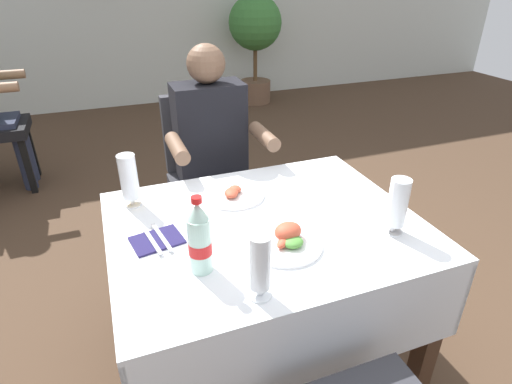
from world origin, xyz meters
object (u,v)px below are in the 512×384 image
Objects in this scene: plate_near_camera at (287,240)px; beer_glass_left at (129,180)px; potted_plant_corner at (255,33)px; plate_far_diner at (234,194)px; seated_diner_far at (214,154)px; chair_far_diner_seat at (209,173)px; napkin_cutlery_set at (157,240)px; beer_glass_right at (397,206)px; beer_glass_middle at (260,267)px; main_dining_table at (265,258)px; cola_bottle_primary at (200,239)px.

beer_glass_left is at bearing 134.73° from plate_near_camera.
plate_far_diner is at bearing -111.92° from potted_plant_corner.
beer_glass_left is (-0.45, -0.43, 0.13)m from seated_diner_far.
seated_diner_far is at bearing -114.24° from potted_plant_corner.
chair_far_diner_seat reaches higher than napkin_cutlery_set.
beer_glass_left is (-0.47, 0.47, 0.09)m from plate_near_camera.
potted_plant_corner is (1.02, 4.11, 0.03)m from beer_glass_right.
beer_glass_left is (-0.40, 0.07, 0.10)m from plate_far_diner.
beer_glass_middle is (-0.17, -1.10, 0.12)m from seated_diner_far.
napkin_cutlery_set is at bearing -119.35° from seated_diner_far.
beer_glass_middle is at bearing -66.87° from beer_glass_left.
seated_diner_far reaches higher than plate_near_camera.
seated_diner_far is 5.93× the size of beer_glass_right.
main_dining_table is 1.18× the size of chair_far_diner_seat.
plate_near_camera is 1.00× the size of plate_far_diner.
beer_glass_right is 4.23m from potted_plant_corner.
beer_glass_right reaches higher than main_dining_table.
potted_plant_corner is (1.41, 4.05, 0.12)m from plate_near_camera.
plate_near_camera reaches higher than main_dining_table.
cola_bottle_primary reaches higher than napkin_cutlery_set.
seated_diner_far is at bearing 72.29° from cola_bottle_primary.
napkin_cutlery_set is at bearing -115.77° from chair_far_diner_seat.
seated_diner_far is 0.51m from plate_far_diner.
beer_glass_middle is (-0.12, -0.60, 0.09)m from plate_far_diner.
beer_glass_left reaches higher than beer_glass_middle.
main_dining_table is 0.44m from cola_bottle_primary.
potted_plant_corner reaches higher than napkin_cutlery_set.
seated_diner_far is 0.96× the size of potted_plant_corner.
beer_glass_left is at bearing 145.30° from main_dining_table.
beer_glass_middle is at bearing -98.62° from seated_diner_far.
plate_near_camera is (0.02, -1.01, 0.20)m from chair_far_diner_seat.
plate_far_diner reaches higher than main_dining_table.
potted_plant_corner reaches higher than cola_bottle_primary.
cola_bottle_primary is 0.26m from napkin_cutlery_set.
seated_diner_far is 0.83m from napkin_cutlery_set.
plate_near_camera is 0.97× the size of cola_bottle_primary.
plate_far_diner is (-0.06, 0.40, -0.01)m from plate_near_camera.
beer_glass_right is (0.57, 0.14, 0.00)m from beer_glass_middle.
beer_glass_right reaches higher than napkin_cutlery_set.
beer_glass_left is (-0.45, -0.54, 0.29)m from chair_far_diner_seat.
beer_glass_right reaches higher than plate_far_diner.
seated_diner_far reaches higher than main_dining_table.
plate_far_diner is 0.50m from cola_bottle_primary.
main_dining_table is 0.54m from beer_glass_right.
plate_near_camera is (0.02, -0.16, 0.19)m from main_dining_table.
plate_far_diner is 1.23× the size of beer_glass_middle.
chair_far_diner_seat is 3.37m from potted_plant_corner.
chair_far_diner_seat is at bearing 85.58° from plate_far_diner.
napkin_cutlery_set is (-0.41, 0.18, -0.02)m from plate_near_camera.
potted_plant_corner is (1.58, 4.25, 0.03)m from beer_glass_middle.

